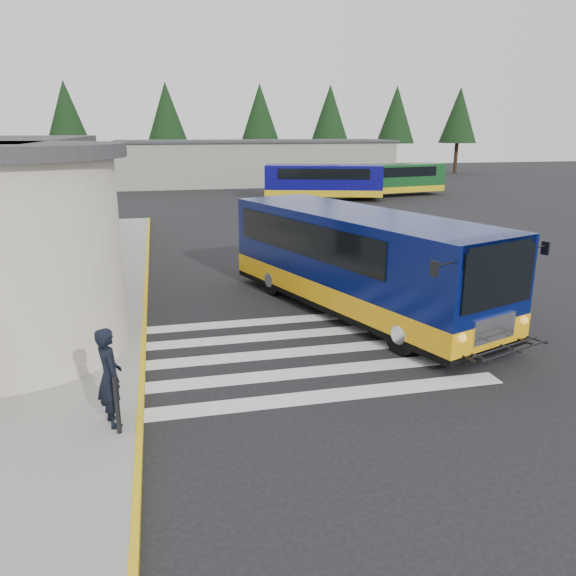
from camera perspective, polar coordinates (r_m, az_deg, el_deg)
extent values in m
plane|color=black|center=(14.59, 1.67, -5.24)|extent=(140.00, 140.00, 0.00)
cube|color=gold|center=(17.93, -14.29, -1.41)|extent=(0.12, 34.00, 0.16)
cylinder|color=#C1B4A3|center=(14.39, -26.92, 2.69)|extent=(5.20, 5.20, 4.50)
cube|color=black|center=(18.84, -21.89, 2.44)|extent=(0.08, 1.20, 2.20)
cube|color=#38383A|center=(18.53, -20.84, 6.45)|extent=(1.20, 1.80, 0.12)
cube|color=silver|center=(11.65, 3.31, -10.95)|extent=(8.00, 0.55, 0.01)
cube|color=silver|center=(12.69, 1.78, -8.58)|extent=(8.00, 0.55, 0.01)
cube|color=silver|center=(13.76, 0.49, -6.56)|extent=(8.00, 0.55, 0.01)
cube|color=silver|center=(14.85, -0.59, -4.84)|extent=(8.00, 0.55, 0.01)
cube|color=silver|center=(15.95, -1.53, -3.35)|extent=(8.00, 0.55, 0.01)
cube|color=gray|center=(56.06, -3.37, 12.53)|extent=(26.00, 8.00, 4.00)
cube|color=#38383A|center=(55.98, -3.41, 14.68)|extent=(26.40, 8.40, 0.20)
cylinder|color=black|center=(63.82, -21.16, 11.75)|extent=(0.44, 0.44, 3.60)
cone|color=black|center=(63.75, -21.63, 16.22)|extent=(4.40, 4.40, 6.40)
cylinder|color=black|center=(63.27, -11.97, 12.42)|extent=(0.44, 0.44, 3.60)
cone|color=black|center=(63.20, -12.24, 16.95)|extent=(4.40, 4.40, 6.40)
cylinder|color=black|center=(64.29, -2.81, 12.79)|extent=(0.44, 0.44, 3.60)
cone|color=black|center=(64.21, -2.87, 17.25)|extent=(4.40, 4.40, 6.40)
cylinder|color=black|center=(66.19, 4.19, 12.86)|extent=(0.44, 0.44, 3.60)
cone|color=black|center=(66.11, 4.28, 17.19)|extent=(4.40, 4.40, 6.40)
cylinder|color=black|center=(68.97, 10.72, 12.75)|extent=(0.44, 0.44, 3.60)
cone|color=black|center=(68.90, 10.94, 16.90)|extent=(4.40, 4.40, 6.40)
cylinder|color=black|center=(72.53, 16.66, 12.51)|extent=(0.44, 0.44, 3.60)
cone|color=black|center=(72.46, 16.99, 16.45)|extent=(4.40, 4.40, 6.40)
cube|color=#06104D|center=(16.52, 7.05, 3.29)|extent=(5.79, 9.99, 2.52)
cube|color=#EFAA0F|center=(16.76, 6.94, 0.08)|extent=(5.83, 10.03, 0.60)
cube|color=black|center=(16.85, 6.90, -1.07)|extent=(5.81, 10.02, 0.24)
cube|color=black|center=(13.19, 20.66, 0.95)|extent=(2.24, 0.86, 1.34)
cube|color=silver|center=(13.52, 20.21, -3.90)|extent=(1.33, 0.53, 0.59)
cube|color=black|center=(16.28, 1.47, 5.05)|extent=(2.43, 6.68, 0.97)
cube|color=black|center=(17.93, 8.72, 5.88)|extent=(2.43, 6.68, 0.97)
cylinder|color=black|center=(13.80, 11.65, -4.56)|extent=(0.65, 1.08, 1.03)
cylinder|color=black|center=(15.47, 17.94, -2.77)|extent=(0.65, 1.08, 1.03)
cylinder|color=black|center=(18.34, -1.49, 0.89)|extent=(0.65, 1.08, 1.03)
cylinder|color=black|center=(19.63, 4.40, 1.85)|extent=(0.65, 1.08, 1.03)
cube|color=black|center=(11.78, 14.64, 1.92)|extent=(0.12, 0.20, 0.32)
cube|color=black|center=(14.72, 24.68, 3.71)|extent=(0.12, 0.20, 0.32)
imported|color=black|center=(10.45, -17.67, -8.59)|extent=(0.63, 0.77, 1.82)
cylinder|color=black|center=(10.27, -16.96, -11.33)|extent=(0.09, 0.09, 1.06)
cube|color=#0B0861|center=(43.36, 3.63, 10.90)|extent=(9.08, 4.83, 2.24)
cube|color=gold|center=(43.45, 3.61, 9.71)|extent=(9.11, 4.87, 0.49)
cube|color=black|center=(43.32, 3.64, 11.60)|extent=(7.23, 4.32, 0.78)
cube|color=#12451C|center=(46.86, 10.65, 10.96)|extent=(8.70, 3.79, 2.15)
cube|color=gold|center=(46.94, 10.60, 9.91)|extent=(8.74, 3.83, 0.47)
cube|color=black|center=(46.82, 10.69, 11.59)|extent=(6.87, 3.51, 0.75)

